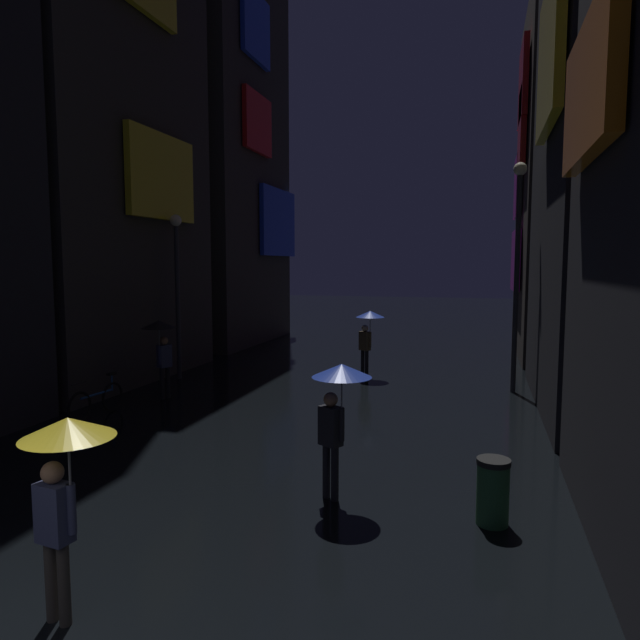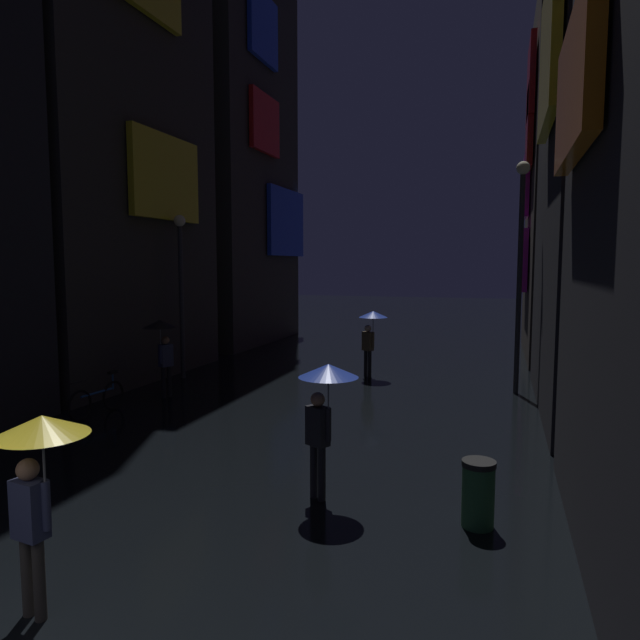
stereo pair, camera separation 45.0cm
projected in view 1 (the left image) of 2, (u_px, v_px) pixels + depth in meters
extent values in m
cube|color=yellow|center=(162.00, 177.00, 17.27)|extent=(0.20, 3.53, 2.57)
cube|color=#33302D|center=(219.00, 98.00, 25.58)|extent=(4.00, 7.62, 22.03)
cube|color=#264CF9|center=(278.00, 223.00, 27.19)|extent=(0.20, 4.30, 3.16)
cube|color=red|center=(258.00, 123.00, 24.40)|extent=(0.20, 2.85, 2.46)
cube|color=#264CF9|center=(256.00, 27.00, 23.93)|extent=(0.20, 2.82, 2.79)
cube|color=orange|center=(590.00, 89.00, 7.33)|extent=(0.20, 3.22, 1.76)
cube|color=yellow|center=(550.00, 54.00, 12.09)|extent=(0.20, 3.57, 3.10)
cube|color=#2D2826|center=(577.00, 182.00, 21.85)|extent=(4.00, 7.46, 13.47)
cube|color=#F226D8|center=(516.00, 261.00, 22.59)|extent=(0.20, 3.03, 2.36)
cube|color=#F226D8|center=(518.00, 188.00, 22.51)|extent=(0.20, 1.90, 2.40)
cube|color=red|center=(522.00, 129.00, 20.81)|extent=(0.20, 1.87, 2.93)
cube|color=red|center=(523.00, 84.00, 20.82)|extent=(0.20, 2.58, 2.77)
cylinder|color=black|center=(326.00, 471.00, 8.78)|extent=(0.12, 0.12, 0.85)
cylinder|color=black|center=(335.00, 474.00, 8.65)|extent=(0.12, 0.12, 0.85)
cube|color=black|center=(331.00, 426.00, 8.64)|extent=(0.40, 0.36, 0.60)
sphere|color=#9E7051|center=(331.00, 399.00, 8.60)|extent=(0.22, 0.22, 0.22)
cylinder|color=black|center=(342.00, 424.00, 8.54)|extent=(0.09, 0.09, 0.50)
cylinder|color=slate|center=(342.00, 402.00, 8.51)|extent=(0.02, 0.02, 0.77)
cone|color=#263FB2|center=(342.00, 371.00, 8.46)|extent=(0.90, 0.90, 0.20)
cylinder|color=black|center=(168.00, 382.00, 15.33)|extent=(0.12, 0.12, 0.85)
cylinder|color=black|center=(162.00, 383.00, 15.19)|extent=(0.12, 0.12, 0.85)
cube|color=#333859|center=(164.00, 356.00, 15.19)|extent=(0.34, 0.40, 0.60)
sphere|color=#9E7051|center=(164.00, 341.00, 15.15)|extent=(0.22, 0.22, 0.22)
cylinder|color=#333859|center=(160.00, 355.00, 15.02)|extent=(0.09, 0.09, 0.50)
cylinder|color=slate|center=(159.00, 343.00, 14.98)|extent=(0.02, 0.02, 0.77)
cone|color=black|center=(159.00, 324.00, 14.93)|extent=(0.90, 0.90, 0.20)
cylinder|color=black|center=(363.00, 363.00, 18.31)|extent=(0.12, 0.12, 0.85)
cylinder|color=black|center=(367.00, 364.00, 18.18)|extent=(0.12, 0.12, 0.85)
cube|color=brown|center=(365.00, 341.00, 18.17)|extent=(0.40, 0.37, 0.60)
sphere|color=beige|center=(365.00, 328.00, 18.13)|extent=(0.22, 0.22, 0.22)
cylinder|color=brown|center=(370.00, 340.00, 18.06)|extent=(0.09, 0.09, 0.50)
cylinder|color=slate|center=(370.00, 329.00, 18.03)|extent=(0.02, 0.02, 0.77)
cone|color=#263FB2|center=(370.00, 314.00, 17.98)|extent=(0.90, 0.90, 0.20)
cylinder|color=#38332D|center=(51.00, 580.00, 5.74)|extent=(0.12, 0.12, 0.85)
cylinder|color=#38332D|center=(64.00, 584.00, 5.66)|extent=(0.12, 0.12, 0.85)
cube|color=#333859|center=(54.00, 513.00, 5.63)|extent=(0.37, 0.27, 0.60)
sphere|color=#9E7051|center=(52.00, 472.00, 5.59)|extent=(0.22, 0.22, 0.22)
cylinder|color=#333859|center=(71.00, 509.00, 5.59)|extent=(0.09, 0.09, 0.50)
cylinder|color=slate|center=(70.00, 476.00, 5.56)|extent=(0.02, 0.02, 0.77)
cone|color=yellow|center=(68.00, 428.00, 5.51)|extent=(0.90, 0.90, 0.20)
torus|color=black|center=(80.00, 407.00, 12.92)|extent=(0.11, 0.72, 0.72)
torus|color=black|center=(112.00, 397.00, 13.95)|extent=(0.11, 0.72, 0.72)
cylinder|color=#1E59A5|center=(96.00, 394.00, 13.42)|extent=(0.12, 1.00, 0.05)
cylinder|color=#1E59A5|center=(112.00, 383.00, 13.92)|extent=(0.04, 0.04, 0.40)
cube|color=black|center=(112.00, 374.00, 13.90)|extent=(0.14, 0.25, 0.06)
cylinder|color=black|center=(79.00, 383.00, 12.87)|extent=(0.06, 0.45, 0.03)
cylinder|color=#2D2D33|center=(178.00, 304.00, 17.69)|extent=(0.14, 0.14, 4.74)
sphere|color=#F9EFCC|center=(176.00, 220.00, 17.44)|extent=(0.36, 0.36, 0.36)
cylinder|color=#2D2D33|center=(516.00, 286.00, 15.76)|extent=(0.14, 0.14, 5.98)
sphere|color=#F9EFCC|center=(520.00, 169.00, 15.45)|extent=(0.36, 0.36, 0.36)
cylinder|color=#265933|center=(493.00, 494.00, 7.87)|extent=(0.44, 0.44, 0.85)
cylinder|color=black|center=(494.00, 462.00, 7.82)|extent=(0.46, 0.46, 0.08)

